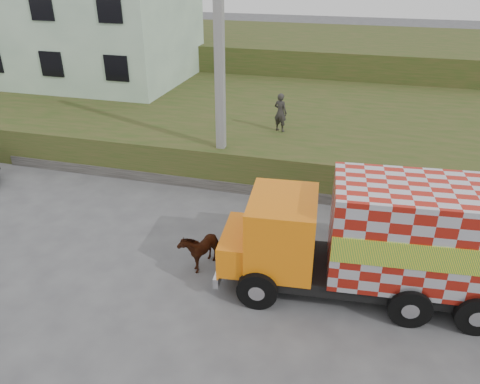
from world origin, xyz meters
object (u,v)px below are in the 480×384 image
(cargo_truck, at_px, (379,239))
(pedestrian, at_px, (280,112))
(cow, at_px, (200,247))
(utility_pole, at_px, (220,78))

(cargo_truck, bearing_deg, pedestrian, 112.54)
(cow, bearing_deg, pedestrian, 101.00)
(utility_pole, height_order, cow, utility_pole)
(utility_pole, height_order, cargo_truck, utility_pole)
(utility_pole, distance_m, cargo_truck, 8.03)
(cargo_truck, bearing_deg, utility_pole, 132.70)
(cow, height_order, pedestrian, pedestrian)
(cargo_truck, distance_m, pedestrian, 8.46)
(utility_pole, bearing_deg, cargo_truck, -41.98)
(utility_pole, distance_m, cow, 6.29)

